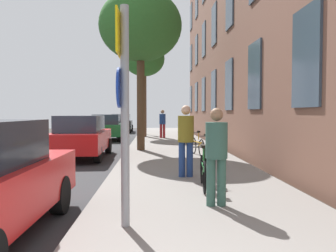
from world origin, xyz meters
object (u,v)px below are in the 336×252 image
at_px(car_1, 82,136).
at_px(car_3, 121,123).
at_px(bicycle_1, 206,153).
at_px(bicycle_3, 185,136).
at_px(sign_post, 123,99).
at_px(bicycle_0, 203,171).
at_px(bicycle_2, 197,146).
at_px(pedestrian_2, 162,122).
at_px(traffic_light, 143,102).
at_px(tree_far, 144,60).
at_px(pedestrian_0, 216,150).
at_px(pedestrian_1, 186,136).
at_px(car_2, 107,127).
at_px(tree_near, 140,27).

bearing_deg(car_1, car_3, 90.28).
xyz_separation_m(bicycle_1, bicycle_3, (0.11, 7.65, -0.01)).
bearing_deg(car_1, sign_post, -73.97).
distance_m(bicycle_0, bicycle_2, 5.51).
relative_size(pedestrian_2, car_3, 0.43).
bearing_deg(traffic_light, bicycle_2, -78.95).
relative_size(pedestrian_2, car_1, 0.43).
xyz_separation_m(sign_post, car_3, (-2.38, 24.65, -1.08)).
bearing_deg(bicycle_2, tree_far, 102.58).
xyz_separation_m(bicycle_2, pedestrian_0, (-0.59, -6.80, 0.60)).
bearing_deg(bicycle_3, traffic_light, 109.04).
distance_m(traffic_light, bicycle_0, 18.15).
relative_size(bicycle_2, pedestrian_0, 0.96).
bearing_deg(pedestrian_2, tree_far, 131.81).
height_order(bicycle_3, pedestrian_0, pedestrian_0).
bearing_deg(car_3, bicycle_1, -77.08).
bearing_deg(traffic_light, pedestrian_2, -69.14).
relative_size(sign_post, pedestrian_2, 1.72).
xyz_separation_m(traffic_light, pedestrian_0, (1.84, -19.27, -1.44)).
xyz_separation_m(tree_far, pedestrian_1, (1.43, -14.44, -4.19)).
height_order(bicycle_2, car_3, car_3).
height_order(bicycle_0, car_1, car_1).
height_order(traffic_light, bicycle_2, traffic_light).
distance_m(bicycle_2, car_2, 9.71).
height_order(tree_near, pedestrian_2, tree_near).
height_order(bicycle_0, pedestrian_0, pedestrian_0).
bearing_deg(tree_near, bicycle_0, -77.87).
bearing_deg(bicycle_2, bicycle_3, 89.36).
xyz_separation_m(sign_post, pedestrian_2, (1.03, 16.66, -0.77)).
relative_size(sign_post, bicycle_0, 1.92).
xyz_separation_m(bicycle_2, car_2, (-4.58, 8.56, 0.36)).
bearing_deg(tree_near, traffic_light, 91.19).
distance_m(bicycle_1, car_1, 5.09).
xyz_separation_m(bicycle_0, bicycle_1, (0.57, 3.07, 0.01)).
relative_size(pedestrian_1, car_3, 0.43).
height_order(bicycle_1, bicycle_3, bicycle_1).
bearing_deg(sign_post, tree_far, 90.59).
distance_m(pedestrian_1, car_1, 5.66).
distance_m(pedestrian_2, car_3, 8.69).
bearing_deg(bicycle_3, bicycle_0, -93.63).
distance_m(tree_near, tree_far, 8.31).
bearing_deg(pedestrian_1, pedestrian_2, 90.93).
distance_m(bicycle_0, bicycle_1, 3.12).
relative_size(pedestrian_1, pedestrian_2, 1.00).
relative_size(bicycle_1, car_2, 0.42).
height_order(bicycle_0, pedestrian_1, pedestrian_1).
height_order(traffic_light, car_1, traffic_light).
bearing_deg(car_3, bicycle_2, -75.15).
xyz_separation_m(traffic_light, bicycle_3, (2.49, -7.23, -2.03)).
xyz_separation_m(pedestrian_2, car_1, (-3.33, -8.68, -0.31)).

